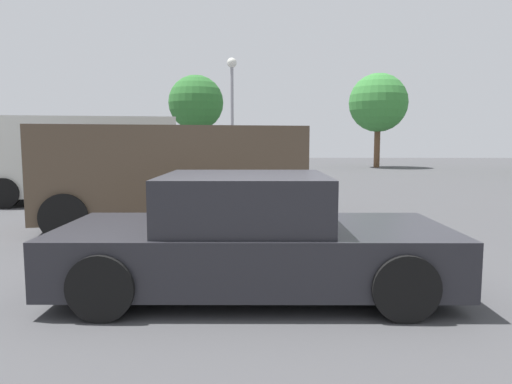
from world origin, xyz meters
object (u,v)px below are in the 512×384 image
at_px(pedestrian, 232,168).
at_px(light_post_near, 232,95).
at_px(sedan_foreground, 251,238).
at_px(suv_dark, 172,172).
at_px(van_white, 87,157).

relative_size(pedestrian, light_post_near, 0.29).
height_order(sedan_foreground, pedestrian, pedestrian).
xyz_separation_m(pedestrian, light_post_near, (-0.54, 8.65, 2.80)).
height_order(suv_dark, light_post_near, light_post_near).
height_order(van_white, pedestrian, van_white).
xyz_separation_m(van_white, suv_dark, (3.02, -3.66, -0.16)).
bearing_deg(light_post_near, sedan_foreground, -85.73).
bearing_deg(suv_dark, van_white, -64.27).
bearing_deg(suv_dark, light_post_near, -105.63).
bearing_deg(sedan_foreground, light_post_near, 93.76).
bearing_deg(van_white, pedestrian, -7.48).
height_order(van_white, suv_dark, van_white).
height_order(pedestrian, light_post_near, light_post_near).
relative_size(van_white, pedestrian, 3.29).
height_order(sedan_foreground, van_white, van_white).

